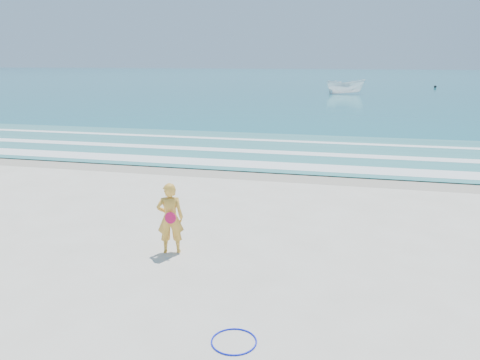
# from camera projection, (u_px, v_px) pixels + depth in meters

# --- Properties ---
(ground) EXTENTS (400.00, 400.00, 0.00)m
(ground) POSITION_uv_depth(u_px,v_px,m) (183.00, 266.00, 10.44)
(ground) COLOR silver
(ground) RESTS_ON ground
(wet_sand) EXTENTS (400.00, 2.40, 0.00)m
(wet_sand) POSITION_uv_depth(u_px,v_px,m) (260.00, 173.00, 18.92)
(wet_sand) COLOR #B2A893
(wet_sand) RESTS_ON ground
(ocean) EXTENTS (400.00, 190.00, 0.04)m
(ocean) POSITION_uv_depth(u_px,v_px,m) (338.00, 78.00, 109.29)
(ocean) COLOR #19727F
(ocean) RESTS_ON ground
(shallow) EXTENTS (400.00, 10.00, 0.01)m
(shallow) POSITION_uv_depth(u_px,v_px,m) (279.00, 149.00, 23.61)
(shallow) COLOR #59B7AD
(shallow) RESTS_ON ocean
(foam_near) EXTENTS (400.00, 1.40, 0.01)m
(foam_near) POSITION_uv_depth(u_px,v_px,m) (266.00, 165.00, 20.13)
(foam_near) COLOR white
(foam_near) RESTS_ON shallow
(foam_mid) EXTENTS (400.00, 0.90, 0.01)m
(foam_mid) POSITION_uv_depth(u_px,v_px,m) (276.00, 152.00, 22.86)
(foam_mid) COLOR white
(foam_mid) RESTS_ON shallow
(foam_far) EXTENTS (400.00, 0.60, 0.01)m
(foam_far) POSITION_uv_depth(u_px,v_px,m) (286.00, 141.00, 25.96)
(foam_far) COLOR white
(foam_far) RESTS_ON shallow
(hoop) EXTENTS (0.84, 0.84, 0.03)m
(hoop) POSITION_uv_depth(u_px,v_px,m) (234.00, 341.00, 7.64)
(hoop) COLOR #0B19D3
(hoop) RESTS_ON ground
(boat) EXTENTS (5.09, 2.55, 1.88)m
(boat) POSITION_uv_depth(u_px,v_px,m) (346.00, 87.00, 60.15)
(boat) COLOR white
(boat) RESTS_ON ocean
(buoy) EXTENTS (0.43, 0.43, 0.43)m
(buoy) POSITION_uv_depth(u_px,v_px,m) (435.00, 87.00, 72.57)
(buoy) COLOR black
(buoy) RESTS_ON ocean
(woman) EXTENTS (0.72, 0.59, 1.72)m
(woman) POSITION_uv_depth(u_px,v_px,m) (170.00, 218.00, 11.00)
(woman) COLOR gold
(woman) RESTS_ON ground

